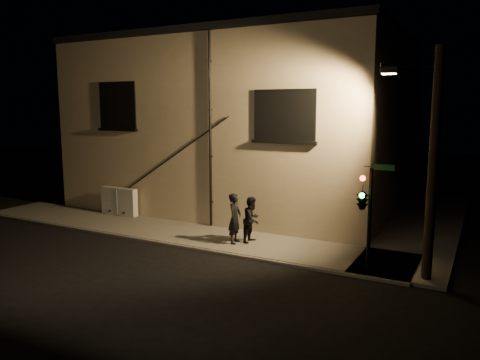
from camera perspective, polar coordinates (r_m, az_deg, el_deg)
The scene contains 8 objects.
ground at distance 17.48m, azimuth -3.55°, elevation -8.79°, with size 90.00×90.00×0.00m, color black.
sidewalk at distance 20.70m, azimuth 5.79°, elevation -5.85°, with size 21.00×16.00×0.12m.
building at distance 26.00m, azimuth 1.17°, elevation 6.87°, with size 16.20×12.23×8.80m.
utility_cabinet at distance 23.45m, azimuth -14.50°, elevation -2.53°, with size 2.03×0.34×1.33m, color beige.
pedestrian_a at distance 17.93m, azimuth -0.63°, elevation -4.71°, with size 0.71×0.46×1.94m, color black.
pedestrian_b at distance 18.11m, azimuth 1.46°, elevation -4.83°, with size 0.86×0.67×1.78m, color black.
traffic_signal at distance 15.38m, azimuth 14.78°, elevation -2.21°, with size 1.34×2.01×3.41m.
streetlamp_pole at distance 14.94m, azimuth 22.17°, elevation 2.29°, with size 2.02×1.39×7.05m.
Camera 1 is at (8.78, -14.16, 5.27)m, focal length 35.00 mm.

